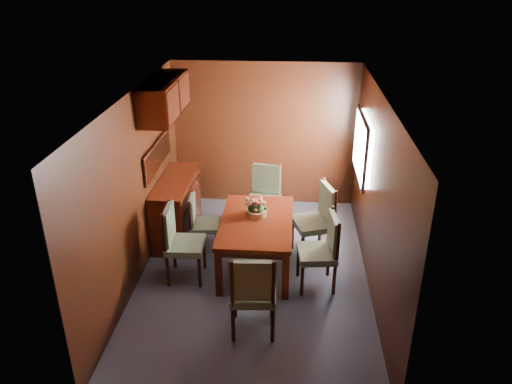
# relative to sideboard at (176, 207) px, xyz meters

# --- Properties ---
(ground) EXTENTS (4.50, 4.50, 0.00)m
(ground) POSITION_rel_sideboard_xyz_m (1.25, -1.00, -0.45)
(ground) COLOR #3F4356
(ground) RESTS_ON ground
(room_shell) EXTENTS (3.06, 4.52, 2.41)m
(room_shell) POSITION_rel_sideboard_xyz_m (1.15, -0.67, 1.18)
(room_shell) COLOR black
(room_shell) RESTS_ON ground
(sideboard) EXTENTS (0.48, 1.40, 0.90)m
(sideboard) POSITION_rel_sideboard_xyz_m (0.00, 0.00, 0.00)
(sideboard) COLOR #360F06
(sideboard) RESTS_ON ground
(dining_table) EXTENTS (0.95, 1.52, 0.71)m
(dining_table) POSITION_rel_sideboard_xyz_m (1.27, -0.79, 0.16)
(dining_table) COLOR #360F06
(dining_table) RESTS_ON ground
(chair_left_near) EXTENTS (0.49, 0.51, 1.04)m
(chair_left_near) POSITION_rel_sideboard_xyz_m (0.29, -1.13, 0.13)
(chair_left_near) COLOR black
(chair_left_near) RESTS_ON ground
(chair_left_far) EXTENTS (0.43, 0.45, 0.87)m
(chair_left_far) POSITION_rel_sideboard_xyz_m (0.44, -0.44, 0.03)
(chair_left_far) COLOR black
(chair_left_far) RESTS_ON ground
(chair_right_near) EXTENTS (0.52, 0.53, 1.02)m
(chair_right_near) POSITION_rel_sideboard_xyz_m (2.13, -1.17, 0.12)
(chair_right_near) COLOR black
(chair_right_near) RESTS_ON ground
(chair_right_far) EXTENTS (0.62, 0.64, 1.08)m
(chair_right_far) POSITION_rel_sideboard_xyz_m (2.10, -0.42, 0.15)
(chair_right_far) COLOR black
(chair_right_far) RESTS_ON ground
(chair_head) EXTENTS (0.52, 0.50, 1.05)m
(chair_head) POSITION_rel_sideboard_xyz_m (1.33, -2.16, 0.13)
(chair_head) COLOR black
(chair_head) RESTS_ON ground
(chair_foot) EXTENTS (0.56, 0.55, 1.02)m
(chair_foot) POSITION_rel_sideboard_xyz_m (1.30, 0.36, 0.11)
(chair_foot) COLOR black
(chair_foot) RESTS_ON ground
(flower_centerpiece) EXTENTS (0.30, 0.30, 0.30)m
(flower_centerpiece) POSITION_rel_sideboard_xyz_m (1.25, -0.66, 0.40)
(flower_centerpiece) COLOR #B76B38
(flower_centerpiece) RESTS_ON dining_table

